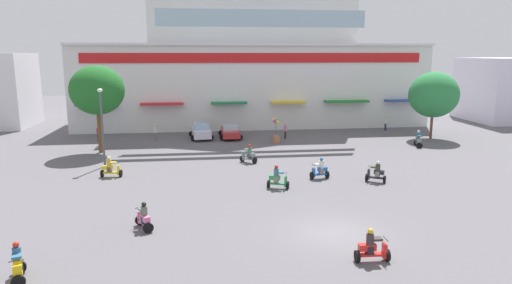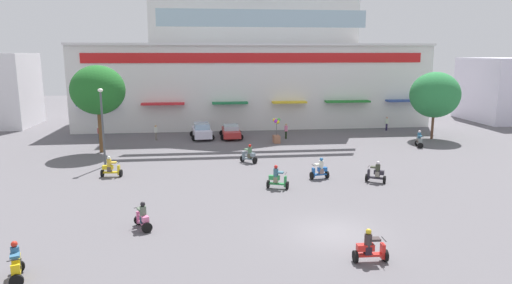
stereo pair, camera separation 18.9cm
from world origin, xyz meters
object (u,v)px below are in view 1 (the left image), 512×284
Objects in this scene: scooter_rider_3 at (278,179)px; balloon_vendor_cart at (276,132)px; scooter_rider_2 at (249,155)px; scooter_rider_5 at (111,168)px; scooter_rider_6 at (372,248)px; parked_car_0 at (201,131)px; scooter_rider_4 at (144,218)px; pedestrian_1 at (98,133)px; scooter_rider_8 at (18,265)px; streetlamp_near at (102,121)px; scooter_rider_1 at (418,140)px; plaza_tree_0 at (97,90)px; pedestrian_2 at (386,123)px; pedestrian_0 at (155,132)px; scooter_rider_0 at (376,173)px; scooter_rider_7 at (320,170)px; parked_car_1 at (230,131)px; pedestrian_3 at (285,130)px.

balloon_vendor_cart is at bearing 80.80° from scooter_rider_3.
scooter_rider_5 is (-10.25, -3.00, -0.01)m from scooter_rider_2.
parked_car_0 is at bearing 103.59° from scooter_rider_6.
pedestrian_1 reaches higher than scooter_rider_4.
scooter_rider_8 is 0.26× the size of streetlamp_near.
plaza_tree_0 is at bearing 177.49° from scooter_rider_1.
scooter_rider_2 is 0.97× the size of pedestrian_2.
scooter_rider_3 reaches higher than scooter_rider_2.
pedestrian_0 is 11.12m from streetlamp_near.
scooter_rider_3 is 16.18m from scooter_rider_8.
scooter_rider_0 is 16.22m from scooter_rider_4.
scooter_rider_7 is at bearing 35.18° from scooter_rider_4.
parked_car_1 is 7.67m from pedestrian_0.
scooter_rider_3 reaches higher than scooter_rider_0.
scooter_rider_2 is (-16.57, -4.20, -0.02)m from scooter_rider_1.
pedestrian_1 reaches higher than pedestrian_3.
scooter_rider_7 is at bearing -72.25° from parked_car_1.
pedestrian_0 reaches higher than scooter_rider_6.
parked_car_0 is 21.10m from pedestrian_2.
pedestrian_0 is (2.63, 28.51, 0.24)m from scooter_rider_8.
pedestrian_1 is 1.01× the size of pedestrian_2.
scooter_rider_0 is 0.61× the size of balloon_vendor_cart.
scooter_rider_6 is at bearing -67.90° from pedestrian_0.
scooter_rider_2 is 0.96× the size of pedestrian_3.
plaza_tree_0 reaches higher than scooter_rider_1.
parked_car_0 is 2.83× the size of scooter_rider_6.
balloon_vendor_cart is at bearing -123.27° from pedestrian_3.
scooter_rider_4 is (5.90, -18.71, -4.94)m from plaza_tree_0.
scooter_rider_3 reaches higher than scooter_rider_6.
scooter_rider_5 is 1.02× the size of scooter_rider_6.
scooter_rider_3 is at bearing -75.00° from parked_car_0.
scooter_rider_3 is (13.77, -12.71, -4.88)m from plaza_tree_0.
pedestrian_3 is at bearing -3.49° from pedestrian_0.
parked_car_1 is at bearing 2.51° from pedestrian_1.
parked_car_1 is at bearing -172.35° from pedestrian_2.
scooter_rider_2 is at bearing 130.07° from scooter_rider_7.
scooter_rider_3 reaches higher than pedestrian_0.
scooter_rider_4 is 0.94× the size of pedestrian_2.
scooter_rider_3 is (1.84, -18.16, -0.04)m from parked_car_1.
plaza_tree_0 reaches higher than scooter_rider_2.
scooter_rider_8 is (-14.28, 0.17, 0.04)m from scooter_rider_6.
scooter_rider_6 is at bearing -112.69° from scooter_rider_0.
scooter_rider_3 is 17.40m from pedestrian_3.
pedestrian_2 is (31.09, 2.98, -0.01)m from pedestrian_1.
streetlamp_near reaches higher than scooter_rider_1.
scooter_rider_1 is at bearing -15.07° from balloon_vendor_cart.
pedestrian_1 is (-3.62, 13.34, 0.28)m from scooter_rider_5.
scooter_rider_5 is (-6.50, -13.92, -0.18)m from parked_car_0.
pedestrian_3 is 0.26× the size of streetlamp_near.
scooter_rider_7 is at bearing -124.34° from pedestrian_2.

